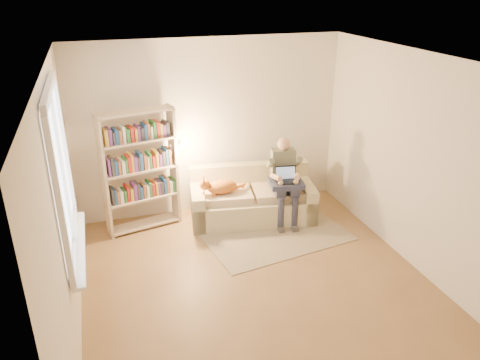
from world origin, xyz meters
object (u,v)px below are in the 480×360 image
object	(u,v)px
laptop	(281,178)
person	(284,176)
bookshelf	(140,165)
sofa	(252,201)
cat	(223,186)

from	to	relation	value
laptop	person	bearing A→B (deg)	54.57
person	bookshelf	bearing A→B (deg)	177.92
sofa	bookshelf	xyz separation A→B (m)	(-1.57, 0.19, 0.69)
cat	bookshelf	xyz separation A→B (m)	(-1.12, 0.23, 0.37)
person	laptop	distance (m)	0.12
laptop	bookshelf	size ratio (longest dim) A/B	0.19
laptop	bookshelf	xyz separation A→B (m)	(-1.91, 0.49, 0.23)
cat	sofa	bearing A→B (deg)	14.73
bookshelf	sofa	bearing A→B (deg)	-18.96
sofa	laptop	bearing A→B (deg)	-32.31
person	bookshelf	world-z (taller)	bookshelf
sofa	person	world-z (taller)	person
person	laptop	xyz separation A→B (m)	(-0.09, -0.09, 0.02)
sofa	cat	xyz separation A→B (m)	(-0.45, -0.04, 0.31)
bookshelf	person	bearing A→B (deg)	-23.51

